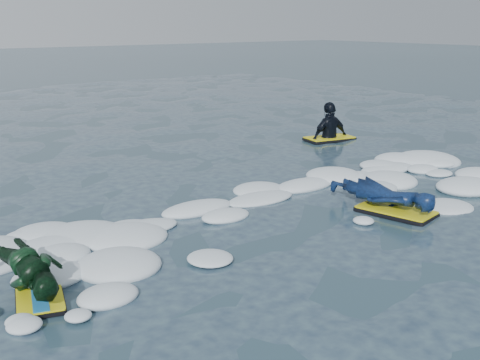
% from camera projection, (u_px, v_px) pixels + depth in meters
% --- Properties ---
extents(ground, '(120.00, 120.00, 0.00)m').
position_uv_depth(ground, '(301.00, 234.00, 8.24)').
color(ground, '#162C34').
rests_on(ground, ground).
extents(foam_band, '(12.00, 3.10, 0.30)m').
position_uv_depth(foam_band, '(254.00, 216.00, 9.03)').
color(foam_band, white).
rests_on(foam_band, ground).
extents(prone_woman_unit, '(0.84, 1.77, 0.45)m').
position_uv_depth(prone_woman_unit, '(385.00, 197.00, 9.20)').
color(prone_woman_unit, black).
rests_on(prone_woman_unit, ground).
extents(prone_child_unit, '(0.71, 1.35, 0.52)m').
position_uv_depth(prone_child_unit, '(32.00, 272.00, 6.37)').
color(prone_child_unit, black).
rests_on(prone_child_unit, ground).
extents(waiting_rider_unit, '(1.30, 0.88, 1.79)m').
position_uv_depth(waiting_rider_unit, '(329.00, 139.00, 14.66)').
color(waiting_rider_unit, black).
rests_on(waiting_rider_unit, ground).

